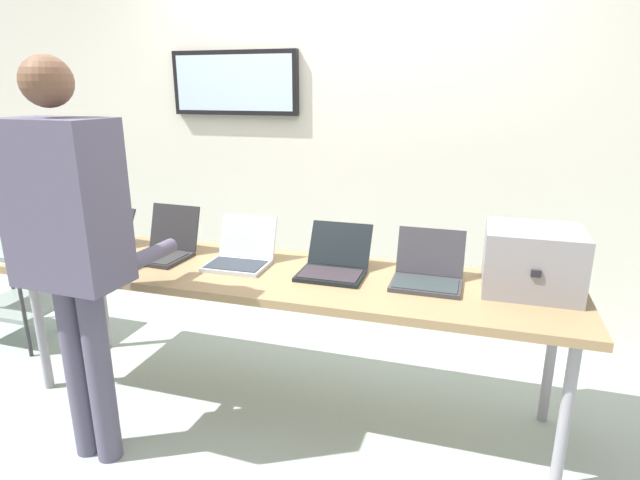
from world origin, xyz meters
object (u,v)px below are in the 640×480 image
(person, at_px, (70,232))
(storage_cart, at_px, (14,277))
(laptop_station_3, at_px, (334,263))
(laptop_station_4, at_px, (428,272))
(laptop_station_2, at_px, (241,254))
(equipment_box, at_px, (532,260))
(workbench, at_px, (280,281))
(laptop_station_0, at_px, (93,240))
(laptop_station_1, at_px, (164,246))
(coffee_mug, at_px, (115,265))

(person, relative_size, storage_cart, 2.67)
(laptop_station_3, bearing_deg, laptop_station_4, -0.87)
(storage_cart, bearing_deg, laptop_station_2, -4.83)
(equipment_box, relative_size, laptop_station_4, 1.28)
(workbench, bearing_deg, equipment_box, 5.16)
(laptop_station_2, xyz_separation_m, storage_cart, (-1.74, 0.15, -0.37))
(workbench, bearing_deg, laptop_station_0, 177.57)
(workbench, height_order, storage_cart, workbench)
(person, bearing_deg, laptop_station_0, 125.99)
(laptop_station_3, height_order, person, person)
(laptop_station_0, distance_m, laptop_station_3, 1.43)
(laptop_station_0, xyz_separation_m, storage_cart, (-0.81, 0.15, -0.37))
(laptop_station_4, xyz_separation_m, storage_cart, (-2.70, 0.14, -0.37))
(workbench, height_order, equipment_box, equipment_box)
(equipment_box, height_order, person, person)
(equipment_box, xyz_separation_m, laptop_station_3, (-0.91, -0.04, -0.09))
(laptop_station_1, xyz_separation_m, coffee_mug, (-0.09, -0.30, -0.02))
(workbench, xyz_separation_m, laptop_station_3, (0.26, 0.07, 0.10))
(laptop_station_1, relative_size, laptop_station_2, 1.08)
(laptop_station_2, distance_m, laptop_station_4, 0.96)
(equipment_box, relative_size, laptop_station_0, 1.05)
(laptop_station_0, distance_m, laptop_station_4, 1.88)
(laptop_station_0, height_order, storage_cart, laptop_station_0)
(workbench, bearing_deg, coffee_mug, -162.27)
(workbench, height_order, laptop_station_0, laptop_station_0)
(coffee_mug, bearing_deg, equipment_box, 10.32)
(workbench, bearing_deg, laptop_station_3, 14.49)
(laptop_station_0, bearing_deg, laptop_station_2, 0.14)
(equipment_box, height_order, coffee_mug, equipment_box)
(laptop_station_4, bearing_deg, storage_cart, 177.09)
(workbench, xyz_separation_m, laptop_station_0, (-1.16, 0.05, 0.10))
(laptop_station_4, bearing_deg, workbench, -175.15)
(laptop_station_0, bearing_deg, storage_cart, 169.63)
(laptop_station_0, height_order, laptop_station_1, laptop_station_1)
(coffee_mug, bearing_deg, workbench, 17.73)
(workbench, relative_size, laptop_station_2, 8.91)
(laptop_station_0, height_order, coffee_mug, laptop_station_0)
(laptop_station_1, relative_size, coffee_mug, 4.26)
(laptop_station_4, height_order, coffee_mug, laptop_station_4)
(laptop_station_2, bearing_deg, laptop_station_3, 1.89)
(storage_cart, bearing_deg, workbench, -5.73)
(equipment_box, height_order, laptop_station_4, equipment_box)
(equipment_box, xyz_separation_m, laptop_station_1, (-1.87, -0.06, -0.09))
(workbench, relative_size, laptop_station_0, 7.28)
(laptop_station_0, height_order, person, person)
(laptop_station_2, height_order, person, person)
(laptop_station_1, distance_m, storage_cart, 1.34)
(workbench, distance_m, laptop_station_1, 0.71)
(laptop_station_2, height_order, laptop_station_3, laptop_station_2)
(laptop_station_3, xyz_separation_m, storage_cart, (-2.24, 0.13, -0.37))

